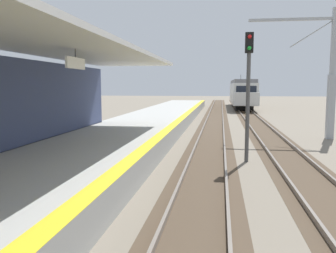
% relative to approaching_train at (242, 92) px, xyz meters
% --- Properties ---
extents(station_platform, '(5.00, 80.00, 0.91)m').
position_rel_approaching_train_xyz_m(station_platform, '(-7.80, -37.08, -1.73)').
color(station_platform, '#A8A8A3').
rests_on(station_platform, ground).
extents(track_pair_nearest_platform, '(2.34, 120.00, 0.16)m').
position_rel_approaching_train_xyz_m(track_pair_nearest_platform, '(-3.40, -33.08, -2.13)').
color(track_pair_nearest_platform, '#4C3D2D').
rests_on(track_pair_nearest_platform, ground).
extents(track_pair_middle, '(2.34, 120.00, 0.16)m').
position_rel_approaching_train_xyz_m(track_pair_middle, '(-0.00, -33.08, -2.13)').
color(track_pair_middle, '#4C3D2D').
rests_on(track_pair_middle, ground).
extents(approaching_train, '(2.93, 19.60, 4.76)m').
position_rel_approaching_train_xyz_m(approaching_train, '(0.00, 0.00, 0.00)').
color(approaching_train, silver).
rests_on(approaching_train, ground).
extents(rail_signal_post, '(0.32, 0.34, 5.20)m').
position_rel_approaching_train_xyz_m(rail_signal_post, '(-1.83, -36.56, 1.02)').
color(rail_signal_post, '#4C4C4C').
rests_on(rail_signal_post, ground).
extents(catenary_pylon_far_side, '(5.00, 0.40, 7.50)m').
position_rel_approaching_train_xyz_m(catenary_pylon_far_side, '(3.13, -29.34, 1.43)').
color(catenary_pylon_far_side, '#9EA3A8').
rests_on(catenary_pylon_far_side, ground).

